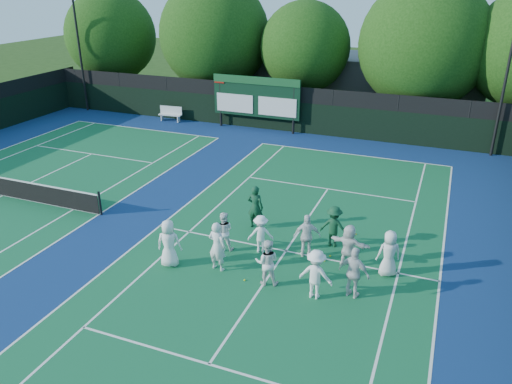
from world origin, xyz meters
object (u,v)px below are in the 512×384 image
at_px(tennis_net, 1,186).
at_px(bench, 171,113).
at_px(coach_left, 255,207).
at_px(scoreboard, 256,97).

bearing_deg(tennis_net, bench, 87.76).
bearing_deg(tennis_net, coach_left, 6.46).
relative_size(scoreboard, coach_left, 3.27).
xyz_separation_m(scoreboard, coach_left, (5.23, -13.20, -1.27)).
bearing_deg(tennis_net, scoreboard, 64.40).
bearing_deg(coach_left, tennis_net, 7.24).
bearing_deg(scoreboard, bench, -178.13).
xyz_separation_m(scoreboard, tennis_net, (-6.99, -14.59, -1.70)).
relative_size(scoreboard, bench, 3.54).
distance_m(tennis_net, bench, 14.39).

